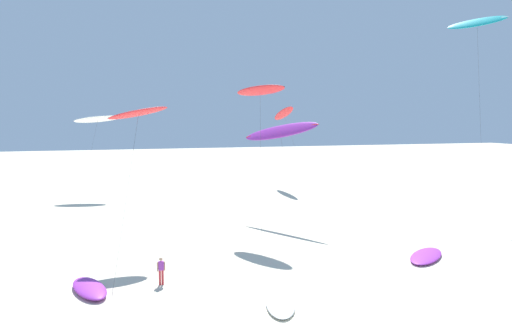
# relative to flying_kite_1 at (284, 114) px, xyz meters

# --- Properties ---
(flying_kite_1) EXTENTS (3.56, 7.23, 12.20)m
(flying_kite_1) POSITION_rel_flying_kite_1_xyz_m (0.00, 0.00, 0.00)
(flying_kite_1) COLOR red
(flying_kite_1) RESTS_ON ground
(flying_kite_2) EXTENTS (6.07, 8.18, 21.16)m
(flying_kite_2) POSITION_rel_flying_kite_1_xyz_m (13.75, -22.08, 9.37)
(flying_kite_2) COLOR #19B2B7
(flying_kite_2) RESTS_ON ground
(flying_kite_3) EXTENTS (5.93, 7.82, 10.22)m
(flying_kite_3) POSITION_rel_flying_kite_1_xyz_m (-7.93, -20.62, -2.07)
(flying_kite_3) COLOR purple
(flying_kite_3) RESTS_ON ground
(flying_kite_4) EXTENTS (6.22, 4.12, 10.78)m
(flying_kite_4) POSITION_rel_flying_kite_1_xyz_m (-25.81, -0.55, -0.83)
(flying_kite_4) COLOR white
(flying_kite_4) RESTS_ON ground
(flying_kite_6) EXTENTS (4.69, 10.70, 11.22)m
(flying_kite_6) POSITION_rel_flying_kite_1_xyz_m (-21.55, -27.22, -0.42)
(flying_kite_6) COLOR red
(flying_kite_6) RESTS_ON ground
(flying_kite_7) EXTENTS (4.18, 5.82, 13.14)m
(flying_kite_7) POSITION_rel_flying_kite_1_xyz_m (-11.13, -24.30, 1.63)
(flying_kite_7) COLOR red
(flying_kite_7) RESTS_ON ground
(grounded_kite_0) EXTENTS (4.87, 4.42, 0.32)m
(grounded_kite_0) POSITION_rel_flying_kite_1_xyz_m (-2.04, -35.44, -10.68)
(grounded_kite_0) COLOR purple
(grounded_kite_0) RESTS_ON ground
(grounded_kite_1) EXTENTS (2.56, 4.12, 0.26)m
(grounded_kite_1) POSITION_rel_flying_kite_1_xyz_m (-14.88, -40.17, -10.71)
(grounded_kite_1) COLOR white
(grounded_kite_1) RESTS_ON ground
(grounded_kite_2) EXTENTS (2.81, 4.38, 0.43)m
(grounded_kite_2) POSITION_rel_flying_kite_1_xyz_m (-24.82, -35.18, -10.63)
(grounded_kite_2) COLOR purple
(grounded_kite_2) RESTS_ON ground
(person_near_left) EXTENTS (0.51, 0.22, 1.68)m
(person_near_left) POSITION_rel_flying_kite_1_xyz_m (-20.74, -35.25, -9.92)
(person_near_left) COLOR red
(person_near_left) RESTS_ON ground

